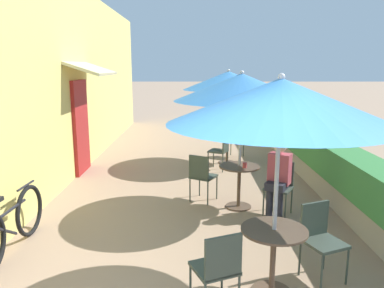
% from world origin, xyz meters
% --- Properties ---
extents(cafe_facade_wall, '(0.98, 14.12, 4.20)m').
position_xyz_m(cafe_facade_wall, '(-2.54, 6.92, 2.09)').
color(cafe_facade_wall, '#E0CC6B').
rests_on(cafe_facade_wall, ground_plane).
extents(planter_hedge, '(0.60, 13.12, 1.01)m').
position_xyz_m(planter_hedge, '(2.75, 6.96, 0.54)').
color(planter_hedge, gray).
rests_on(planter_hedge, ground_plane).
extents(patio_table_near, '(0.69, 0.69, 0.74)m').
position_xyz_m(patio_table_near, '(0.98, 1.59, 0.51)').
color(patio_table_near, brown).
rests_on(patio_table_near, ground_plane).
extents(patio_umbrella_near, '(2.22, 2.22, 2.33)m').
position_xyz_m(patio_umbrella_near, '(0.98, 1.59, 2.06)').
color(patio_umbrella_near, '#B7B7BC').
rests_on(patio_umbrella_near, ground_plane).
extents(cafe_chair_near_left, '(0.52, 0.52, 0.87)m').
position_xyz_m(cafe_chair_near_left, '(0.38, 1.25, 0.52)').
color(cafe_chair_near_left, '#384238').
rests_on(cafe_chair_near_left, ground_plane).
extents(cafe_chair_near_right, '(0.52, 0.52, 0.87)m').
position_xyz_m(cafe_chair_near_right, '(1.59, 1.92, 0.52)').
color(cafe_chair_near_right, '#384238').
rests_on(cafe_chair_near_right, ground_plane).
extents(patio_table_mid, '(0.69, 0.69, 0.74)m').
position_xyz_m(patio_table_mid, '(0.94, 4.11, 0.51)').
color(patio_table_mid, brown).
rests_on(patio_table_mid, ground_plane).
extents(patio_umbrella_mid, '(2.22, 2.22, 2.33)m').
position_xyz_m(patio_umbrella_mid, '(0.94, 4.11, 2.06)').
color(patio_umbrella_mid, '#B7B7BC').
rests_on(patio_umbrella_mid, ground_plane).
extents(cafe_chair_mid_left, '(0.55, 0.55, 0.87)m').
position_xyz_m(cafe_chair_mid_left, '(1.57, 3.84, 0.52)').
color(cafe_chair_mid_left, '#384238').
rests_on(cafe_chair_mid_left, ground_plane).
extents(seated_patron_mid_left, '(0.48, 0.51, 1.25)m').
position_xyz_m(seated_patron_mid_left, '(1.52, 3.74, 0.69)').
color(seated_patron_mid_left, '#23232D').
rests_on(seated_patron_mid_left, ground_plane).
extents(cafe_chair_mid_right, '(0.55, 0.55, 0.87)m').
position_xyz_m(cafe_chair_mid_right, '(0.30, 4.38, 0.52)').
color(cafe_chair_mid_right, '#384238').
rests_on(cafe_chair_mid_right, ground_plane).
extents(coffee_cup_mid, '(0.07, 0.07, 0.09)m').
position_xyz_m(coffee_cup_mid, '(1.01, 3.98, 0.79)').
color(coffee_cup_mid, '#B73D3D').
rests_on(coffee_cup_mid, patio_table_mid).
extents(patio_table_far, '(0.69, 0.69, 0.74)m').
position_xyz_m(patio_table_far, '(1.02, 7.15, 0.51)').
color(patio_table_far, brown).
rests_on(patio_table_far, ground_plane).
extents(patio_umbrella_far, '(2.22, 2.22, 2.33)m').
position_xyz_m(patio_umbrella_far, '(1.02, 7.15, 2.06)').
color(patio_umbrella_far, '#B7B7BC').
rests_on(patio_umbrella_far, ground_plane).
extents(cafe_chair_far_left, '(0.53, 0.53, 0.87)m').
position_xyz_m(cafe_chair_far_left, '(0.81, 6.49, 0.52)').
color(cafe_chair_far_left, '#384238').
rests_on(cafe_chair_far_left, ground_plane).
extents(cafe_chair_far_right, '(0.53, 0.53, 0.87)m').
position_xyz_m(cafe_chair_far_right, '(1.22, 7.81, 0.52)').
color(cafe_chair_far_right, '#384238').
rests_on(cafe_chair_far_right, ground_plane).
extents(coffee_cup_far, '(0.07, 0.07, 0.09)m').
position_xyz_m(coffee_cup_far, '(1.12, 7.14, 0.79)').
color(coffee_cup_far, white).
rests_on(coffee_cup_far, patio_table_far).
extents(bicycle_second, '(0.14, 1.77, 0.83)m').
position_xyz_m(bicycle_second, '(-2.22, 2.51, 0.38)').
color(bicycle_second, black).
rests_on(bicycle_second, ground_plane).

